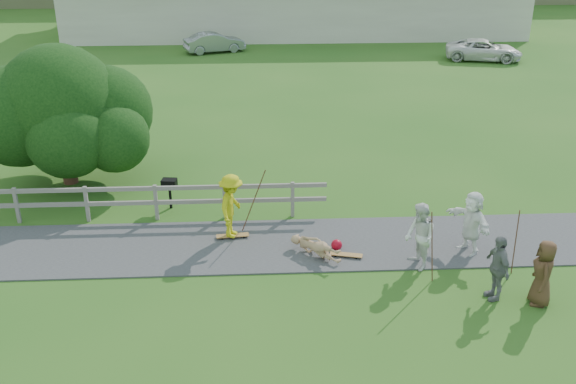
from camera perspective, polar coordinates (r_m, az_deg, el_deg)
name	(u,v)px	position (r m, az deg, el deg)	size (l,w,h in m)	color
ground	(221,276)	(16.25, -6.01, -7.42)	(260.00, 260.00, 0.00)	#285B1A
path	(223,246)	(17.54, -5.80, -4.82)	(34.00, 3.00, 0.04)	#323234
fence	(64,199)	(19.62, -19.26, -0.60)	(15.05, 0.10, 1.10)	#635E57
skater_rider	(232,209)	(17.54, -5.04, -1.54)	(1.17, 0.67, 1.81)	#B8B611
skater_fallen	(316,247)	(16.87, 2.47, -4.92)	(1.55, 0.37, 0.56)	tan
spectator_a	(420,237)	(16.43, 11.63, -3.92)	(0.86, 0.67, 1.76)	silver
spectator_b	(497,267)	(15.67, 18.11, -6.39)	(0.96, 0.40, 1.63)	slate
spectator_c	(543,273)	(15.83, 21.73, -6.70)	(0.79, 0.51, 1.61)	#4E321F
spectator_d	(471,223)	(17.49, 15.98, -2.64)	(1.61, 0.51, 1.74)	white
car_silver	(214,42)	(42.14, -6.56, 13.07)	(1.33, 3.81, 1.26)	gray
car_white	(484,50)	(41.32, 17.00, 11.99)	(2.07, 4.48, 1.25)	white
tree	(64,130)	(22.10, -19.33, 5.20)	(6.14, 6.14, 3.67)	black
bbq	(170,194)	(19.80, -10.44, -0.16)	(0.44, 0.33, 0.95)	black
longboard_rider	(233,237)	(17.92, -4.94, -4.01)	(0.90, 0.22, 0.10)	#966231
longboard_fallen	(346,256)	(16.99, 5.19, -5.70)	(0.85, 0.21, 0.09)	#966231
helmet	(337,245)	(17.31, 4.34, -4.70)	(0.30, 0.30, 0.30)	#A9091D
pole_rider	(253,199)	(17.85, -3.09, -0.67)	(0.03, 0.03, 2.01)	#553022
pole_spec_left	(432,247)	(15.86, 12.68, -4.79)	(0.03, 0.03, 1.90)	#553022
pole_spec_right	(515,242)	(16.79, 19.56, -4.24)	(0.03, 0.03, 1.76)	#553022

